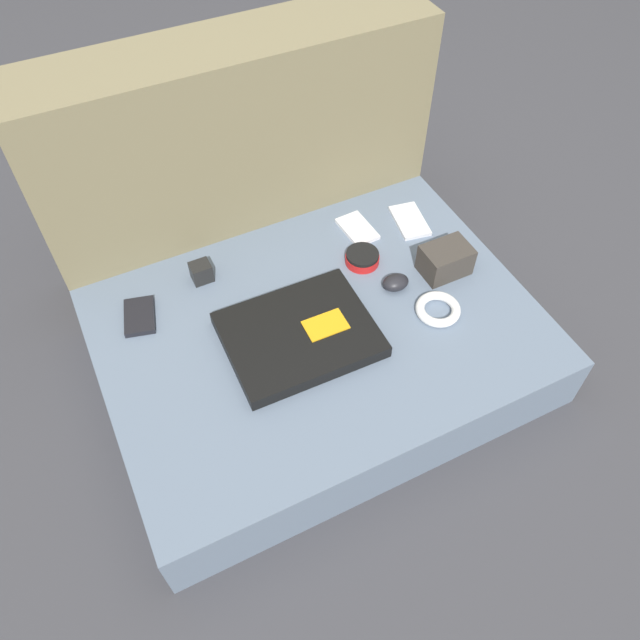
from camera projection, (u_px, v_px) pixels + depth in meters
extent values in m
plane|color=#38383D|center=(320.00, 365.00, 1.49)|extent=(8.00, 8.00, 0.00)
cube|color=slate|center=(320.00, 346.00, 1.43)|extent=(0.95, 0.69, 0.15)
cube|color=#756B4C|center=(239.00, 159.00, 1.51)|extent=(0.95, 0.20, 0.59)
cube|color=black|center=(299.00, 335.00, 1.33)|extent=(0.32, 0.26, 0.03)
cube|color=orange|center=(325.00, 325.00, 1.33)|extent=(0.09, 0.06, 0.00)
ellipsoid|color=black|center=(396.00, 282.00, 1.43)|extent=(0.07, 0.05, 0.03)
cylinder|color=red|center=(362.00, 259.00, 1.48)|extent=(0.08, 0.08, 0.02)
cylinder|color=black|center=(363.00, 255.00, 1.47)|extent=(0.08, 0.08, 0.01)
cube|color=silver|center=(410.00, 221.00, 1.57)|extent=(0.09, 0.13, 0.01)
cube|color=silver|center=(357.00, 229.00, 1.55)|extent=(0.07, 0.11, 0.01)
cube|color=black|center=(140.00, 316.00, 1.38)|extent=(0.09, 0.11, 0.01)
cube|color=#38332D|center=(445.00, 260.00, 1.44)|extent=(0.11, 0.08, 0.07)
cube|color=black|center=(201.00, 272.00, 1.44)|extent=(0.05, 0.04, 0.05)
torus|color=white|center=(438.00, 309.00, 1.39)|extent=(0.10, 0.10, 0.02)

